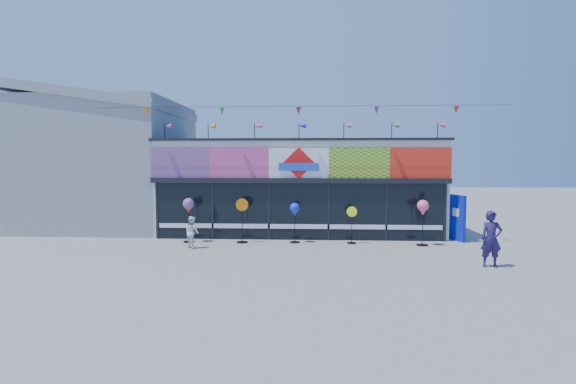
# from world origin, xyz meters

# --- Properties ---
(ground) EXTENTS (80.00, 80.00, 0.00)m
(ground) POSITION_xyz_m (0.00, 0.00, 0.00)
(ground) COLOR gray
(ground) RESTS_ON ground
(kite_shop) EXTENTS (16.00, 5.70, 5.31)m
(kite_shop) POSITION_xyz_m (0.00, 5.94, 2.05)
(kite_shop) COLOR silver
(kite_shop) RESTS_ON ground
(neighbour_building) EXTENTS (8.18, 7.20, 6.87)m
(neighbour_building) POSITION_xyz_m (-10.00, 7.00, 3.20)
(neighbour_building) COLOR #929597
(neighbour_building) RESTS_ON ground
(blue_sign) EXTENTS (0.39, 0.92, 1.84)m
(blue_sign) POSITION_xyz_m (6.33, 3.54, 0.92)
(blue_sign) COLOR #0C20BB
(blue_sign) RESTS_ON ground
(spinner_0) EXTENTS (0.44, 0.44, 1.74)m
(spinner_0) POSITION_xyz_m (-4.29, 2.68, 1.39)
(spinner_0) COLOR black
(spinner_0) RESTS_ON ground
(spinner_1) EXTENTS (0.49, 0.44, 1.73)m
(spinner_1) POSITION_xyz_m (-2.18, 2.67, 0.92)
(spinner_1) COLOR black
(spinner_1) RESTS_ON ground
(spinner_2) EXTENTS (0.40, 0.40, 1.56)m
(spinner_2) POSITION_xyz_m (-0.13, 2.80, 1.25)
(spinner_2) COLOR black
(spinner_2) RESTS_ON ground
(spinner_3) EXTENTS (0.40, 0.37, 1.44)m
(spinner_3) POSITION_xyz_m (2.07, 2.75, 0.76)
(spinner_3) COLOR black
(spinner_3) RESTS_ON ground
(spinner_4) EXTENTS (0.44, 0.44, 1.73)m
(spinner_4) POSITION_xyz_m (4.70, 2.46, 1.39)
(spinner_4) COLOR black
(spinner_4) RESTS_ON ground
(adult_man) EXTENTS (0.63, 0.42, 1.70)m
(adult_man) POSITION_xyz_m (5.91, -0.92, 0.85)
(adult_man) COLOR #211646
(adult_man) RESTS_ON ground
(child) EXTENTS (0.64, 0.62, 1.17)m
(child) POSITION_xyz_m (-3.86, 1.54, 0.58)
(child) COLOR white
(child) RESTS_ON ground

